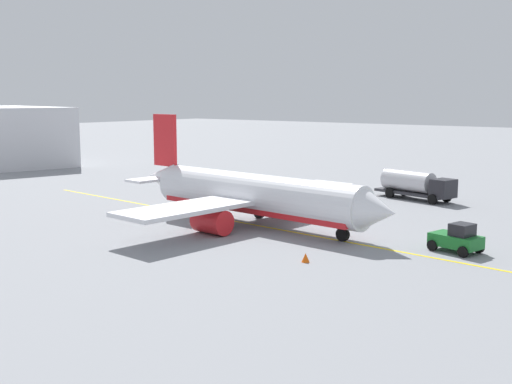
# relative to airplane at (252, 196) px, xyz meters

# --- Properties ---
(ground_plane) EXTENTS (400.00, 400.00, 0.00)m
(ground_plane) POSITION_rel_airplane_xyz_m (0.49, -0.03, -2.63)
(ground_plane) COLOR gray
(airplane) EXTENTS (29.48, 26.92, 9.61)m
(airplane) POSITION_rel_airplane_xyz_m (0.00, 0.00, 0.00)
(airplane) COLOR white
(airplane) RESTS_ON ground
(fuel_tanker) EXTENTS (9.80, 4.52, 3.15)m
(fuel_tanker) POSITION_rel_airplane_xyz_m (5.37, 22.28, -0.91)
(fuel_tanker) COLOR #2D2D33
(fuel_tanker) RESTS_ON ground
(pushback_tug) EXTENTS (3.94, 2.96, 2.20)m
(pushback_tug) POSITION_rel_airplane_xyz_m (18.24, 1.45, -1.62)
(pushback_tug) COLOR #196B28
(pushback_tug) RESTS_ON ground
(refueling_worker) EXTENTS (0.42, 0.56, 1.71)m
(refueling_worker) POSITION_rel_airplane_xyz_m (-1.70, 14.44, -1.80)
(refueling_worker) COLOR navy
(refueling_worker) RESTS_ON ground
(safety_cone_nose) EXTENTS (0.58, 0.58, 0.64)m
(safety_cone_nose) POSITION_rel_airplane_xyz_m (11.17, -7.90, -2.31)
(safety_cone_nose) COLOR #F2590F
(safety_cone_nose) RESTS_ON ground
(distant_hangar) EXTENTS (32.97, 20.98, 9.65)m
(distant_hangar) POSITION_rel_airplane_xyz_m (-67.69, 15.28, 2.19)
(distant_hangar) COLOR silver
(distant_hangar) RESTS_ON ground
(taxi_line_marking) EXTENTS (64.17, 4.87, 0.01)m
(taxi_line_marking) POSITION_rel_airplane_xyz_m (0.49, -0.03, -2.62)
(taxi_line_marking) COLOR yellow
(taxi_line_marking) RESTS_ON ground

